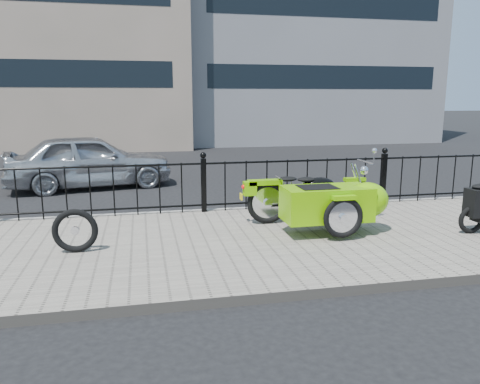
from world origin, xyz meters
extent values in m
plane|color=black|center=(0.00, 0.00, 0.00)|extent=(120.00, 120.00, 0.00)
cube|color=slate|center=(0.00, -0.50, 0.06)|extent=(30.00, 3.80, 0.12)
cube|color=gray|center=(0.00, 1.44, 0.06)|extent=(30.00, 0.10, 0.12)
cylinder|color=black|center=(0.00, 1.30, 0.99)|extent=(14.00, 0.04, 0.04)
cylinder|color=black|center=(0.00, 1.30, 0.24)|extent=(14.00, 0.04, 0.04)
cube|color=black|center=(0.00, 1.30, 0.60)|extent=(0.09, 0.09, 0.96)
sphere|color=black|center=(0.00, 1.30, 1.14)|extent=(0.11, 0.11, 0.11)
cube|color=black|center=(3.50, 1.30, 0.60)|extent=(0.09, 0.09, 0.96)
sphere|color=black|center=(3.50, 1.30, 1.14)|extent=(0.11, 0.11, 0.11)
cube|color=gray|center=(-6.00, 16.00, 6.00)|extent=(14.00, 8.00, 12.00)
cube|color=black|center=(7.00, 13.02, 3.00)|extent=(10.50, 0.06, 1.00)
cube|color=black|center=(7.00, 13.02, 6.00)|extent=(10.50, 0.06, 1.00)
torus|color=black|center=(2.41, 0.28, 0.46)|extent=(0.69, 0.09, 0.69)
torus|color=black|center=(0.91, 0.28, 0.46)|extent=(0.69, 0.09, 0.69)
torus|color=black|center=(1.71, -0.86, 0.46)|extent=(0.60, 0.08, 0.60)
cube|color=gray|center=(1.66, 0.28, 0.48)|extent=(0.34, 0.22, 0.24)
cylinder|color=black|center=(1.66, 0.28, 0.41)|extent=(1.40, 0.04, 0.04)
ellipsoid|color=black|center=(1.78, 0.28, 0.72)|extent=(0.54, 0.29, 0.26)
cylinder|color=silver|center=(2.59, 0.28, 1.08)|extent=(0.03, 0.56, 0.03)
cylinder|color=silver|center=(2.47, 0.28, 0.77)|extent=(0.25, 0.04, 0.59)
sphere|color=silver|center=(2.57, 0.28, 0.95)|extent=(0.15, 0.15, 0.15)
cube|color=#70C403|center=(2.41, 0.28, 0.79)|extent=(0.36, 0.12, 0.06)
cube|color=#70C403|center=(0.86, 0.28, 0.80)|extent=(0.55, 0.16, 0.08)
ellipsoid|color=black|center=(1.56, 0.28, 0.82)|extent=(0.31, 0.22, 0.08)
ellipsoid|color=black|center=(1.24, 0.28, 0.84)|extent=(0.31, 0.22, 0.08)
sphere|color=red|center=(0.51, 0.28, 0.74)|extent=(0.07, 0.07, 0.07)
cube|color=yellow|center=(0.49, 0.38, 0.56)|extent=(0.02, 0.14, 0.10)
cube|color=#70C403|center=(1.61, -0.47, 0.59)|extent=(1.30, 0.62, 0.50)
ellipsoid|color=#70C403|center=(2.26, -0.47, 0.61)|extent=(0.65, 0.60, 0.54)
cube|color=black|center=(1.46, -0.47, 0.82)|extent=(0.55, 0.43, 0.06)
cube|color=#70C403|center=(1.71, -0.86, 0.76)|extent=(0.34, 0.11, 0.06)
torus|color=black|center=(3.77, -0.90, 0.33)|extent=(0.43, 0.07, 0.43)
torus|color=black|center=(-1.96, -0.59, 0.42)|extent=(0.59, 0.09, 0.59)
imported|color=#B0B1B7|center=(-2.28, 4.76, 0.65)|extent=(4.04, 2.24, 1.30)
camera|label=1|loc=(-1.06, -6.85, 2.15)|focal=35.00mm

